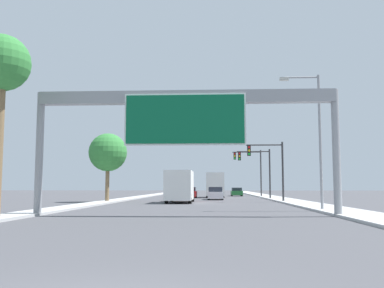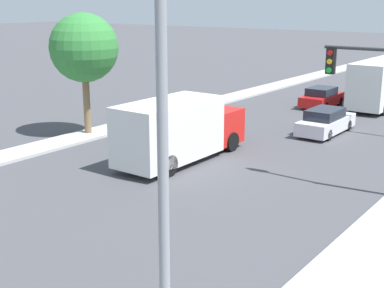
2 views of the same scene
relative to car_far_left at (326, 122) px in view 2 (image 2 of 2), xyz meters
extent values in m
cube|color=#B2B2B2|center=(-10.75, 13.85, -0.64)|extent=(2.00, 120.00, 0.15)
cube|color=silver|center=(0.00, 0.06, -0.16)|extent=(1.82, 4.80, 0.76)
cube|color=#1E232D|center=(0.00, -0.18, 0.51)|extent=(1.60, 2.50, 0.58)
cylinder|color=black|center=(-0.80, 1.55, -0.39)|extent=(0.22, 0.64, 0.64)
cylinder|color=black|center=(0.80, 1.55, -0.39)|extent=(0.22, 0.64, 0.64)
cylinder|color=black|center=(-0.80, -1.43, -0.39)|extent=(0.22, 0.64, 0.64)
cylinder|color=black|center=(0.80, -1.43, -0.39)|extent=(0.22, 0.64, 0.64)
cube|color=red|center=(-3.50, 7.62, -0.17)|extent=(1.85, 4.35, 0.74)
cube|color=#1E232D|center=(-3.50, 7.40, 0.48)|extent=(1.63, 2.26, 0.56)
cylinder|color=black|center=(-4.32, 8.97, -0.39)|extent=(0.22, 0.64, 0.64)
cylinder|color=black|center=(-2.68, 8.97, -0.39)|extent=(0.22, 0.64, 0.64)
cylinder|color=black|center=(-4.32, 6.27, -0.39)|extent=(0.22, 0.64, 0.64)
cylinder|color=black|center=(-2.68, 6.27, -0.39)|extent=(0.22, 0.64, 0.64)
cube|color=red|center=(-3.50, -6.37, 0.48)|extent=(2.28, 2.19, 1.79)
cube|color=silver|center=(-3.50, -10.28, 0.98)|extent=(2.48, 5.64, 2.78)
cylinder|color=black|center=(-4.60, -6.48, -0.21)|extent=(0.28, 1.00, 1.00)
cylinder|color=black|center=(-2.40, -6.48, -0.21)|extent=(0.28, 1.00, 1.00)
cylinder|color=black|center=(-4.60, -11.69, -0.21)|extent=(0.28, 1.00, 1.00)
cylinder|color=black|center=(-2.40, -11.69, -0.21)|extent=(0.28, 1.00, 1.00)
cube|color=silver|center=(0.00, 8.68, 1.17)|extent=(2.46, 5.41, 3.16)
cylinder|color=black|center=(-1.09, 12.33, -0.21)|extent=(0.28, 1.00, 1.00)
cylinder|color=black|center=(-1.09, 7.32, -0.21)|extent=(0.28, 1.00, 1.00)
cylinder|color=black|center=(1.09, 7.32, -0.21)|extent=(0.28, 1.00, 1.00)
cylinder|color=#2D2D30|center=(4.92, -8.15, 5.06)|extent=(3.65, 0.14, 0.14)
cube|color=black|center=(3.39, -8.15, 4.48)|extent=(0.35, 0.28, 1.05)
cylinder|color=red|center=(3.39, -8.31, 4.83)|extent=(0.22, 0.04, 0.22)
cylinder|color=yellow|center=(3.39, -8.31, 4.48)|extent=(0.22, 0.04, 0.22)
cylinder|color=green|center=(3.39, -8.31, 4.13)|extent=(0.22, 0.04, 0.22)
cylinder|color=brown|center=(-10.98, -8.59, 1.81)|extent=(0.39, 0.39, 5.05)
sphere|color=#337F38|center=(-10.98, -8.59, 4.34)|extent=(3.88, 3.88, 3.88)
cylinder|color=gray|center=(6.85, -23.14, 3.81)|extent=(0.18, 0.18, 9.04)
camera|label=1|loc=(-0.18, -51.56, 0.92)|focal=40.00mm
camera|label=2|loc=(11.99, -29.28, 6.90)|focal=50.00mm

